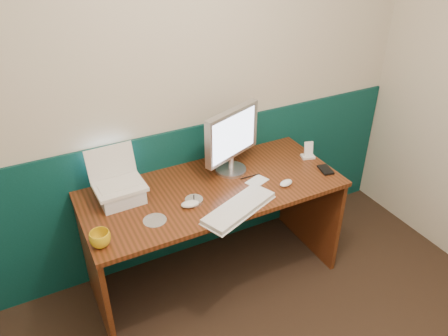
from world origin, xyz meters
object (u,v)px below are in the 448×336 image
monitor (231,141)px  camcorder (213,154)px  desk (214,234)px  laptop (117,171)px  keyboard (239,208)px  mug (100,239)px

monitor → camcorder: 0.17m
desk → laptop: size_ratio=5.65×
monitor → keyboard: 0.48m
keyboard → camcorder: bearing=59.4°
mug → keyboard: bearing=-4.6°
desk → monitor: bearing=32.4°
desk → keyboard: 0.48m
keyboard → camcorder: camcorder is taller
camcorder → mug: bearing=-144.1°
laptop → keyboard: bearing=-37.1°
desk → monitor: 0.64m
mug → laptop: bearing=59.2°
monitor → keyboard: bearing=-133.9°
monitor → mug: size_ratio=4.11×
laptop → camcorder: size_ratio=1.33×
monitor → camcorder: size_ratio=2.09×
desk → mug: 0.88m
desk → monitor: (0.19, 0.12, 0.60)m
desk → mug: bearing=-163.5°
camcorder → keyboard: bearing=-89.3°
laptop → keyboard: (0.57, -0.40, -0.19)m
desk → laptop: bearing=167.5°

